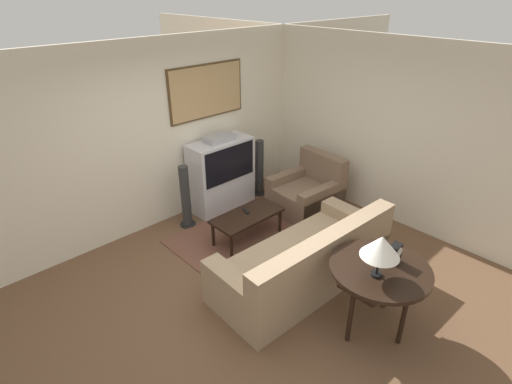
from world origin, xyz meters
name	(u,v)px	position (x,y,z in m)	size (l,w,h in m)	color
ground_plane	(257,284)	(0.00, 0.00, 0.00)	(12.00, 12.00, 0.00)	brown
wall_back	(155,137)	(0.02, 2.13, 1.36)	(12.00, 0.10, 2.70)	beige
wall_right	(386,132)	(2.63, 0.00, 1.35)	(0.06, 12.00, 2.70)	beige
area_rug	(252,240)	(0.59, 0.74, 0.01)	(1.96, 1.78, 0.01)	brown
tv	(221,174)	(0.93, 1.82, 0.59)	(1.05, 0.47, 1.24)	silver
couch	(305,262)	(0.45, -0.37, 0.30)	(2.32, 1.06, 0.86)	#9E8466
armchair	(307,194)	(1.84, 0.78, 0.29)	(1.01, 0.96, 0.91)	brown
coffee_table	(247,217)	(0.58, 0.81, 0.37)	(1.04, 0.49, 0.42)	black
console_table	(380,273)	(0.44, -1.33, 0.71)	(1.02, 1.02, 0.78)	black
table_lamp	(381,247)	(0.30, -1.36, 1.12)	(0.38, 0.38, 0.45)	black
mantel_clock	(395,253)	(0.62, -1.36, 0.89)	(0.13, 0.10, 0.20)	black
remote	(246,211)	(0.62, 0.88, 0.43)	(0.10, 0.17, 0.02)	black
speaker_tower_left	(186,198)	(0.17, 1.73, 0.46)	(0.24, 0.24, 0.98)	black
speaker_tower_right	(259,169)	(1.70, 1.73, 0.46)	(0.24, 0.24, 0.98)	black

